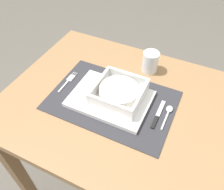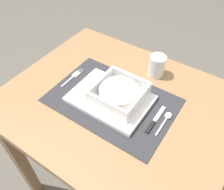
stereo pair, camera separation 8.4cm
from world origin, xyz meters
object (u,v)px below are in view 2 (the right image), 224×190
Objects in this scene: porridge_bowl at (119,93)px; fork at (74,76)px; dining_table at (117,121)px; drinking_glass at (157,67)px; spoon at (167,118)px; butter_knife at (155,121)px.

fork is at bearing 178.25° from porridge_bowl.
porridge_bowl is at bearing 7.06° from dining_table.
dining_table is 0.17m from porridge_bowl.
fork is 0.34m from drinking_glass.
porridge_bowl reaches higher than spoon.
drinking_glass is at bearing 76.20° from dining_table.
porridge_bowl is 0.19m from spoon.
spoon is (0.41, 0.01, 0.00)m from fork.
dining_table is 0.28m from drinking_glass.
dining_table is at bearing -3.70° from fork.
butter_knife is (0.15, -0.01, -0.04)m from porridge_bowl.
drinking_glass reaches higher than fork.
porridge_bowl is 1.28× the size of butter_knife.
porridge_bowl is 1.53× the size of spoon.
drinking_glass is (0.05, 0.21, -0.00)m from porridge_bowl.
fork is at bearing 177.95° from dining_table.
dining_table is 4.89× the size of porridge_bowl.
spoon is at bearing 48.99° from butter_knife.
dining_table is 0.21m from butter_knife.
porridge_bowl is 1.35× the size of fork.
porridge_bowl is at bearing -101.99° from drinking_glass.
porridge_bowl is at bearing 174.36° from butter_knife.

